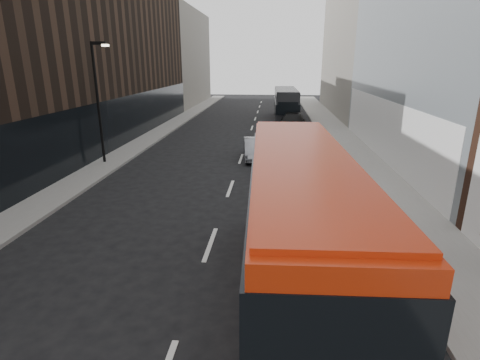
% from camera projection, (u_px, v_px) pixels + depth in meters
% --- Properties ---
extents(sidewalk_right, '(3.00, 80.00, 0.15)m').
position_uv_depth(sidewalk_right, '(345.00, 144.00, 28.46)').
color(sidewalk_right, slate).
rests_on(sidewalk_right, ground).
extents(sidewalk_left, '(2.00, 80.00, 0.15)m').
position_uv_depth(sidewalk_left, '(147.00, 140.00, 29.80)').
color(sidewalk_left, slate).
rests_on(sidewalk_left, ground).
extents(building_victorian, '(6.50, 24.00, 21.00)m').
position_uv_depth(building_victorian, '(357.00, 29.00, 43.27)').
color(building_victorian, slate).
rests_on(building_victorian, ground).
extents(building_left_mid, '(5.00, 24.00, 14.00)m').
position_uv_depth(building_left_mid, '(120.00, 50.00, 32.76)').
color(building_left_mid, black).
rests_on(building_left_mid, ground).
extents(building_left_far, '(5.00, 20.00, 13.00)m').
position_uv_depth(building_left_far, '(181.00, 58.00, 53.80)').
color(building_left_far, slate).
rests_on(building_left_far, ground).
extents(street_lamp, '(1.06, 0.22, 7.00)m').
position_uv_depth(street_lamp, '(99.00, 95.00, 21.94)').
color(street_lamp, black).
rests_on(street_lamp, sidewalk_left).
extents(red_bus, '(2.70, 10.05, 4.03)m').
position_uv_depth(red_bus, '(298.00, 224.00, 9.23)').
color(red_bus, '#AF260A').
rests_on(red_bus, ground).
extents(grey_bus, '(2.59, 10.17, 3.27)m').
position_uv_depth(grey_bus, '(286.00, 103.00, 40.76)').
color(grey_bus, black).
rests_on(grey_bus, ground).
extents(car_a, '(1.70, 3.90, 1.31)m').
position_uv_depth(car_a, '(302.00, 177.00, 18.33)').
color(car_a, black).
rests_on(car_a, ground).
extents(car_b, '(1.80, 4.11, 1.31)m').
position_uv_depth(car_b, '(255.00, 149.00, 24.30)').
color(car_b, gray).
rests_on(car_b, ground).
extents(car_c, '(2.56, 5.57, 1.58)m').
position_uv_depth(car_c, '(293.00, 122.00, 34.18)').
color(car_c, black).
rests_on(car_c, ground).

